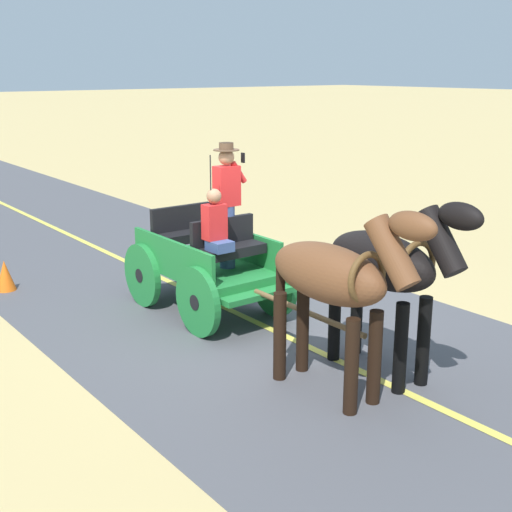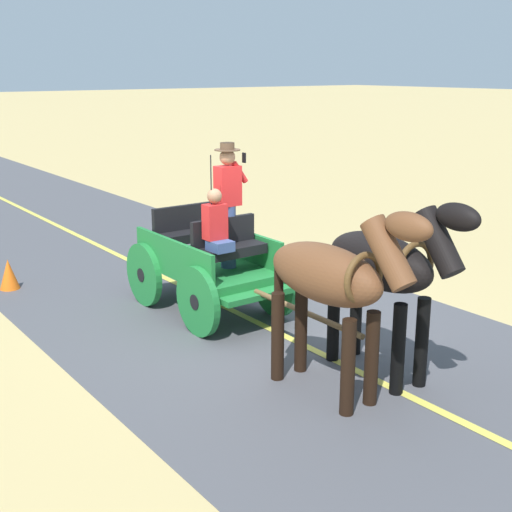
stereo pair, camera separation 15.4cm
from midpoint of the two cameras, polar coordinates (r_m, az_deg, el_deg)
ground_plane at (r=9.77m, az=0.51°, el=-5.57°), size 200.00×200.00×0.00m
road_surface at (r=9.77m, az=0.51°, el=-5.55°), size 5.59×160.00×0.01m
road_centre_stripe at (r=9.77m, az=0.51°, el=-5.52°), size 0.12×160.00×0.00m
horse_drawn_carriage at (r=9.98m, az=-3.35°, el=-0.21°), size 1.42×4.50×2.50m
horse_near_side at (r=7.87m, az=11.29°, el=-0.93°), size 0.63×2.13×2.21m
horse_off_side at (r=7.31m, az=6.96°, el=-2.00°), size 0.64×2.13×2.21m
traffic_cone at (r=11.83m, az=-19.49°, el=-1.44°), size 0.32×0.32×0.50m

